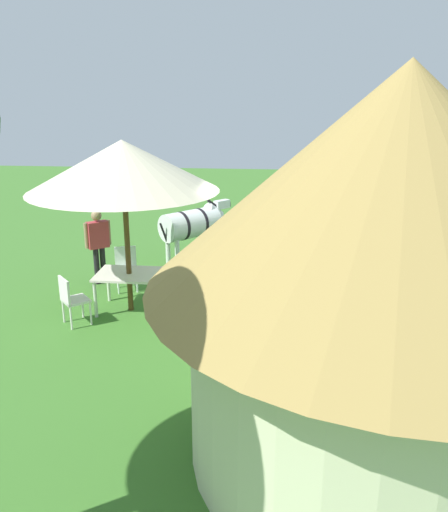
{
  "coord_description": "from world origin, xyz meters",
  "views": [
    {
      "loc": [
        0.03,
        9.8,
        4.06
      ],
      "look_at": [
        0.94,
        0.22,
        1.0
      ],
      "focal_mm": 37.25,
      "sensor_mm": 36.0,
      "label": 1
    }
  ],
  "objects_px": {
    "standing_watcher": "(391,220)",
    "zebra_by_umbrella": "(192,224)",
    "zebra_toward_hut": "(430,245)",
    "guest_behind_table": "(229,260)",
    "thatched_hut": "(393,258)",
    "zebra_nearest_camera": "(300,230)",
    "patio_chair_west_end": "(126,265)",
    "shade_umbrella": "(123,166)",
    "patio_chair_near_hut": "(186,291)",
    "striped_lounge_chair": "(365,303)",
    "guest_beside_umbrella": "(98,240)",
    "patio_chair_east_end": "(71,297)",
    "patio_dining_table": "(129,278)"
  },
  "relations": [
    {
      "from": "zebra_by_umbrella",
      "to": "zebra_toward_hut",
      "type": "relative_size",
      "value": 0.89
    },
    {
      "from": "patio_chair_near_hut",
      "to": "striped_lounge_chair",
      "type": "distance_m",
      "value": 3.33
    },
    {
      "from": "striped_lounge_chair",
      "to": "zebra_toward_hut",
      "type": "height_order",
      "value": "zebra_toward_hut"
    },
    {
      "from": "patio_dining_table",
      "to": "striped_lounge_chair",
      "type": "xyz_separation_m",
      "value": [
        -4.4,
        -0.14,
        -0.4
      ]
    },
    {
      "from": "shade_umbrella",
      "to": "patio_chair_near_hut",
      "type": "height_order",
      "value": "shade_umbrella"
    },
    {
      "from": "thatched_hut",
      "to": "patio_chair_near_hut",
      "type": "height_order",
      "value": "thatched_hut"
    },
    {
      "from": "patio_dining_table",
      "to": "standing_watcher",
      "type": "height_order",
      "value": "standing_watcher"
    },
    {
      "from": "guest_beside_umbrella",
      "to": "zebra_toward_hut",
      "type": "distance_m",
      "value": 6.93
    },
    {
      "from": "zebra_toward_hut",
      "to": "guest_behind_table",
      "type": "bearing_deg",
      "value": -26.28
    },
    {
      "from": "standing_watcher",
      "to": "striped_lounge_chair",
      "type": "bearing_deg",
      "value": 126.82
    },
    {
      "from": "patio_chair_east_end",
      "to": "guest_behind_table",
      "type": "height_order",
      "value": "guest_behind_table"
    },
    {
      "from": "guest_beside_umbrella",
      "to": "zebra_nearest_camera",
      "type": "distance_m",
      "value": 4.4
    },
    {
      "from": "shade_umbrella",
      "to": "patio_chair_west_end",
      "type": "bearing_deg",
      "value": -71.29
    },
    {
      "from": "patio_chair_west_end",
      "to": "guest_behind_table",
      "type": "bearing_deg",
      "value": 138.85
    },
    {
      "from": "guest_behind_table",
      "to": "zebra_nearest_camera",
      "type": "relative_size",
      "value": 0.82
    },
    {
      "from": "guest_behind_table",
      "to": "thatched_hut",
      "type": "bearing_deg",
      "value": -120.21
    },
    {
      "from": "shade_umbrella",
      "to": "guest_beside_umbrella",
      "type": "bearing_deg",
      "value": -53.01
    },
    {
      "from": "patio_dining_table",
      "to": "zebra_by_umbrella",
      "type": "relative_size",
      "value": 0.72
    },
    {
      "from": "shade_umbrella",
      "to": "striped_lounge_chair",
      "type": "distance_m",
      "value": 5.06
    },
    {
      "from": "shade_umbrella",
      "to": "patio_chair_west_end",
      "type": "distance_m",
      "value": 2.5
    },
    {
      "from": "guest_behind_table",
      "to": "standing_watcher",
      "type": "xyz_separation_m",
      "value": [
        -3.59,
        -3.3,
        0.04
      ]
    },
    {
      "from": "zebra_nearest_camera",
      "to": "zebra_toward_hut",
      "type": "height_order",
      "value": "zebra_nearest_camera"
    },
    {
      "from": "standing_watcher",
      "to": "zebra_nearest_camera",
      "type": "distance_m",
      "value": 2.46
    },
    {
      "from": "guest_behind_table",
      "to": "zebra_by_umbrella",
      "type": "xyz_separation_m",
      "value": [
        1.12,
        -2.79,
        -0.06
      ]
    },
    {
      "from": "standing_watcher",
      "to": "zebra_by_umbrella",
      "type": "height_order",
      "value": "standing_watcher"
    },
    {
      "from": "shade_umbrella",
      "to": "zebra_nearest_camera",
      "type": "relative_size",
      "value": 1.66
    },
    {
      "from": "zebra_toward_hut",
      "to": "zebra_by_umbrella",
      "type": "bearing_deg",
      "value": -60.76
    },
    {
      "from": "zebra_by_umbrella",
      "to": "guest_beside_umbrella",
      "type": "bearing_deg",
      "value": -94.89
    },
    {
      "from": "guest_beside_umbrella",
      "to": "patio_chair_near_hut",
      "type": "bearing_deg",
      "value": -76.18
    },
    {
      "from": "thatched_hut",
      "to": "patio_chair_near_hut",
      "type": "bearing_deg",
      "value": -51.8
    },
    {
      "from": "guest_beside_umbrella",
      "to": "striped_lounge_chair",
      "type": "relative_size",
      "value": 1.89
    },
    {
      "from": "shade_umbrella",
      "to": "guest_beside_umbrella",
      "type": "relative_size",
      "value": 2.12
    },
    {
      "from": "guest_beside_umbrella",
      "to": "zebra_toward_hut",
      "type": "xyz_separation_m",
      "value": [
        -6.93,
        -0.28,
        -0.0
      ]
    },
    {
      "from": "patio_chair_west_end",
      "to": "zebra_by_umbrella",
      "type": "height_order",
      "value": "zebra_by_umbrella"
    },
    {
      "from": "patio_chair_west_end",
      "to": "zebra_toward_hut",
      "type": "xyz_separation_m",
      "value": [
        -6.26,
        -0.57,
        0.44
      ]
    },
    {
      "from": "zebra_toward_hut",
      "to": "patio_dining_table",
      "type": "bearing_deg",
      "value": -30.93
    },
    {
      "from": "guest_behind_table",
      "to": "striped_lounge_chair",
      "type": "xyz_separation_m",
      "value": [
        -2.54,
        0.02,
        -0.76
      ]
    },
    {
      "from": "shade_umbrella",
      "to": "guest_behind_table",
      "type": "bearing_deg",
      "value": -175.1
    },
    {
      "from": "patio_dining_table",
      "to": "standing_watcher",
      "type": "distance_m",
      "value": 6.47
    },
    {
      "from": "standing_watcher",
      "to": "guest_beside_umbrella",
      "type": "bearing_deg",
      "value": 72.35
    },
    {
      "from": "patio_chair_east_end",
      "to": "striped_lounge_chair",
      "type": "xyz_separation_m",
      "value": [
        -5.26,
        -0.89,
        -0.27
      ]
    },
    {
      "from": "standing_watcher",
      "to": "striped_lounge_chair",
      "type": "xyz_separation_m",
      "value": [
        1.05,
        3.32,
        -0.8
      ]
    },
    {
      "from": "shade_umbrella",
      "to": "patio_chair_east_end",
      "type": "relative_size",
      "value": 3.8
    },
    {
      "from": "shade_umbrella",
      "to": "patio_chair_near_hut",
      "type": "relative_size",
      "value": 3.8
    },
    {
      "from": "patio_chair_west_end",
      "to": "striped_lounge_chair",
      "type": "bearing_deg",
      "value": 150.13
    },
    {
      "from": "patio_chair_east_end",
      "to": "patio_chair_west_end",
      "type": "distance_m",
      "value": 1.9
    },
    {
      "from": "patio_chair_east_end",
      "to": "thatched_hut",
      "type": "bearing_deg",
      "value": 16.12
    },
    {
      "from": "zebra_nearest_camera",
      "to": "zebra_toward_hut",
      "type": "relative_size",
      "value": 1.08
    },
    {
      "from": "zebra_toward_hut",
      "to": "patio_chair_west_end",
      "type": "bearing_deg",
      "value": -41.37
    },
    {
      "from": "patio_dining_table",
      "to": "zebra_toward_hut",
      "type": "height_order",
      "value": "zebra_toward_hut"
    }
  ]
}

